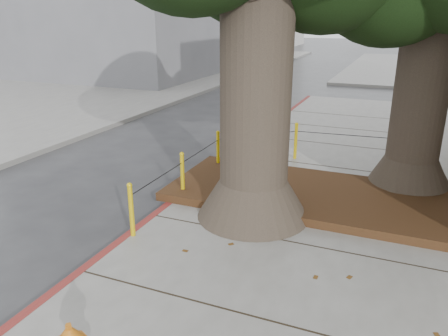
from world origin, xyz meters
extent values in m
plane|color=#28282B|center=(0.00, 0.00, 0.00)|extent=(140.00, 140.00, 0.00)
cube|color=slate|center=(-14.00, 10.00, 0.07)|extent=(14.00, 60.00, 0.15)
cube|color=maroon|center=(-2.00, 2.50, 0.07)|extent=(0.14, 26.00, 0.16)
cube|color=black|center=(0.90, 3.90, 0.23)|extent=(6.40, 2.60, 0.16)
cone|color=#4C3F33|center=(-0.30, 2.70, 0.50)|extent=(2.04, 2.04, 0.70)
cylinder|color=#4C3F33|center=(-0.30, 2.70, 2.53)|extent=(1.20, 1.20, 4.22)
cone|color=#4C3F33|center=(2.30, 5.20, 0.50)|extent=(1.77, 1.77, 0.70)
cylinder|color=#4C3F33|center=(2.30, 5.20, 2.32)|extent=(1.04, 1.04, 3.84)
cylinder|color=gold|center=(-1.90, 1.20, 0.60)|extent=(0.08, 0.08, 0.90)
sphere|color=gold|center=(-1.90, 1.20, 1.05)|extent=(0.09, 0.09, 0.09)
cylinder|color=gold|center=(-1.90, 3.00, 0.60)|extent=(0.08, 0.08, 0.90)
sphere|color=gold|center=(-1.90, 3.00, 1.05)|extent=(0.09, 0.09, 0.09)
cylinder|color=gold|center=(-1.90, 4.80, 0.60)|extent=(0.08, 0.08, 0.90)
sphere|color=gold|center=(-1.90, 4.80, 1.05)|extent=(0.09, 0.09, 0.09)
cylinder|color=gold|center=(-0.40, 6.30, 0.60)|extent=(0.08, 0.08, 0.90)
sphere|color=gold|center=(-0.40, 6.30, 1.05)|extent=(0.09, 0.09, 0.09)
cylinder|color=gold|center=(1.80, 6.50, 0.60)|extent=(0.08, 0.08, 0.90)
sphere|color=gold|center=(1.80, 6.50, 1.05)|extent=(0.09, 0.09, 0.09)
cylinder|color=black|center=(-1.90, 2.10, 0.87)|extent=(0.02, 1.80, 0.02)
cylinder|color=black|center=(-1.90, 3.90, 0.87)|extent=(0.02, 1.80, 0.02)
cylinder|color=black|center=(-1.15, 5.55, 0.87)|extent=(1.51, 1.51, 0.02)
cylinder|color=black|center=(0.70, 6.40, 0.87)|extent=(2.20, 0.22, 0.02)
cone|color=orange|center=(-0.57, -1.75, 0.85)|extent=(0.35, 0.35, 0.15)
cylinder|color=orange|center=(-0.57, -1.75, 0.94)|extent=(0.07, 0.07, 0.05)
imported|color=black|center=(-10.15, 18.38, 0.63)|extent=(2.06, 4.46, 1.26)
camera|label=1|loc=(2.01, -4.24, 3.65)|focal=35.00mm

